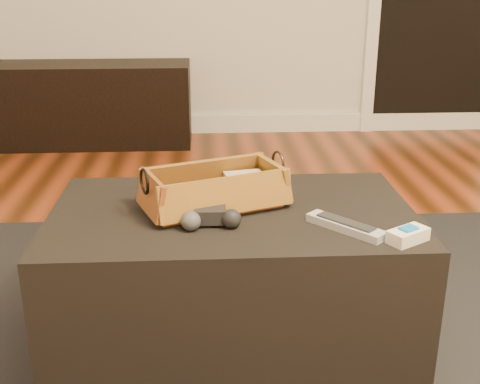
{
  "coord_description": "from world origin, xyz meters",
  "views": [
    {
      "loc": [
        -0.26,
        -1.34,
        1.05
      ],
      "look_at": [
        -0.18,
        0.19,
        0.49
      ],
      "focal_mm": 45.0,
      "sensor_mm": 36.0,
      "label": 1
    }
  ],
  "objects": [
    {
      "name": "cream_gadget",
      "position": [
        0.22,
        -0.03,
        0.45
      ],
      "size": [
        0.12,
        0.1,
        0.04
      ],
      "color": "silver",
      "rests_on": "ottoman"
    },
    {
      "name": "cloth_bundle",
      "position": [
        -0.16,
        0.3,
        0.48
      ],
      "size": [
        0.12,
        0.09,
        0.06
      ],
      "primitive_type": "cube",
      "rotation": [
        0.0,
        0.0,
        0.19
      ],
      "color": "tan",
      "rests_on": "wicker_basket"
    },
    {
      "name": "game_controller",
      "position": [
        -0.26,
        0.09,
        0.46
      ],
      "size": [
        0.16,
        0.09,
        0.05
      ],
      "color": "black",
      "rests_on": "ottoman"
    },
    {
      "name": "ottoman",
      "position": [
        -0.2,
        0.21,
        0.22
      ],
      "size": [
        1.0,
        0.6,
        0.42
      ],
      "primitive_type": "cube",
      "color": "black",
      "rests_on": "area_rug"
    },
    {
      "name": "baseboard",
      "position": [
        0.0,
        2.73,
        0.06
      ],
      "size": [
        5.0,
        0.04,
        0.12
      ],
      "primitive_type": "cube",
      "color": "white",
      "rests_on": "floor"
    },
    {
      "name": "media_cabinet",
      "position": [
        -1.02,
        2.51,
        0.26
      ],
      "size": [
        1.3,
        0.45,
        0.51
      ],
      "primitive_type": "cube",
      "color": "black",
      "rests_on": "floor"
    },
    {
      "name": "silver_remote",
      "position": [
        0.09,
        0.05,
        0.44
      ],
      "size": [
        0.18,
        0.19,
        0.03
      ],
      "color": "silver",
      "rests_on": "ottoman"
    },
    {
      "name": "wicker_basket",
      "position": [
        -0.24,
        0.23,
        0.48
      ],
      "size": [
        0.44,
        0.33,
        0.14
      ],
      "color": "#AC5B26",
      "rests_on": "ottoman"
    },
    {
      "name": "area_rug",
      "position": [
        -0.2,
        0.16,
        0.01
      ],
      "size": [
        2.6,
        2.0,
        0.01
      ],
      "primitive_type": "cube",
      "color": "black",
      "rests_on": "floor"
    },
    {
      "name": "tv_remote",
      "position": [
        -0.26,
        0.21,
        0.46
      ],
      "size": [
        0.21,
        0.14,
        0.02
      ],
      "primitive_type": "cube",
      "rotation": [
        0.0,
        0.0,
        0.47
      ],
      "color": "black",
      "rests_on": "wicker_basket"
    }
  ]
}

